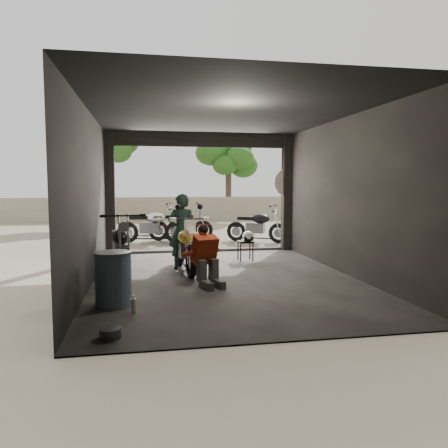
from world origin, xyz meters
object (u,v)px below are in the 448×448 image
object	(u,v)px
main_bike	(185,244)
outside_bike_b	(181,222)
rider	(182,232)
helmet	(248,236)
stool	(245,244)
sign_post	(287,196)
oil_drum	(113,280)
outside_bike_c	(257,223)
outside_bike_a	(151,223)
mechanic	(208,258)
left_bike	(121,244)

from	to	relation	value
main_bike	outside_bike_b	world-z (taller)	outside_bike_b
rider	helmet	world-z (taller)	rider
stool	helmet	xyz separation A→B (m)	(0.05, -0.05, 0.19)
sign_post	oil_drum	bearing A→B (deg)	-108.48
outside_bike_c	outside_bike_b	bearing A→B (deg)	101.47
outside_bike_b	sign_post	size ratio (longest dim) A/B	0.81
outside_bike_a	oil_drum	bearing A→B (deg)	-174.91
outside_bike_a	oil_drum	size ratio (longest dim) A/B	2.26
rider	helmet	bearing A→B (deg)	-148.52
outside_bike_a	mechanic	bearing A→B (deg)	-161.22
left_bike	outside_bike_a	xyz separation A→B (m)	(0.69, 4.83, -0.00)
outside_bike_b	sign_post	distance (m)	3.93
rider	oil_drum	xyz separation A→B (m)	(-1.27, -2.73, -0.41)
left_bike	helmet	bearing A→B (deg)	12.33
stool	outside_bike_b	bearing A→B (deg)	105.90
rider	mechanic	xyz separation A→B (m)	(0.30, -1.74, -0.28)
main_bike	oil_drum	bearing A→B (deg)	-123.15
stool	oil_drum	world-z (taller)	oil_drum
stool	outside_bike_a	bearing A→B (deg)	120.30
outside_bike_b	outside_bike_c	size ratio (longest dim) A/B	1.04
outside_bike_a	rider	size ratio (longest dim) A/B	1.14
mechanic	stool	bearing A→B (deg)	44.45
outside_bike_a	rider	world-z (taller)	rider
outside_bike_b	sign_post	world-z (taller)	sign_post
rider	stool	size ratio (longest dim) A/B	3.32
outside_bike_b	left_bike	bearing A→B (deg)	165.20
outside_bike_c	sign_post	size ratio (longest dim) A/B	0.78
outside_bike_c	rider	world-z (taller)	rider
left_bike	mechanic	size ratio (longest dim) A/B	1.75
outside_bike_a	mechanic	world-z (taller)	outside_bike_a
outside_bike_a	outside_bike_c	world-z (taller)	outside_bike_a
left_bike	main_bike	bearing A→B (deg)	-2.84
outside_bike_b	rider	world-z (taller)	rider
outside_bike_a	outside_bike_c	size ratio (longest dim) A/B	1.06
main_bike	outside_bike_a	size ratio (longest dim) A/B	0.96
outside_bike_b	sign_post	xyz separation A→B (m)	(2.73, -2.68, 0.90)
outside_bike_b	rider	size ratio (longest dim) A/B	1.12
left_bike	outside_bike_b	distance (m)	5.58
helmet	oil_drum	size ratio (longest dim) A/B	0.32
helmet	sign_post	distance (m)	2.34
mechanic	main_bike	bearing A→B (deg)	82.38
helmet	mechanic	bearing A→B (deg)	-129.73
outside_bike_b	helmet	distance (m)	4.41
main_bike	helmet	world-z (taller)	main_bike
left_bike	sign_post	size ratio (longest dim) A/B	0.84
main_bike	left_bike	size ratio (longest dim) A/B	0.95
rider	helmet	size ratio (longest dim) A/B	6.19
mechanic	sign_post	bearing A→B (deg)	36.50
main_bike	helmet	distance (m)	1.86
main_bike	outside_bike_c	size ratio (longest dim) A/B	1.02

